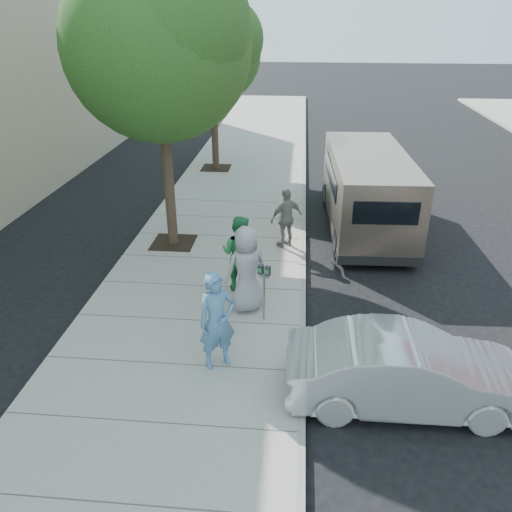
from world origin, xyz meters
name	(u,v)px	position (x,y,z in m)	size (l,w,h in m)	color
ground	(243,293)	(0.00, 0.00, 0.00)	(120.00, 120.00, 0.00)	black
sidewalk	(203,288)	(-1.00, 0.00, 0.07)	(5.00, 60.00, 0.15)	gray
curb_face	(303,293)	(1.44, 0.00, 0.07)	(0.12, 60.00, 0.16)	gray
tree_near	(159,39)	(-2.25, 2.40, 5.55)	(4.62, 4.60, 7.53)	black
tree_far	(213,47)	(-2.25, 10.00, 4.88)	(3.92, 3.80, 6.49)	black
parking_meter	(264,281)	(0.59, -1.32, 1.09)	(0.28, 0.17, 1.30)	gray
van	(366,189)	(3.30, 4.35, 1.27)	(2.38, 6.52, 2.39)	tan
sedan	(407,371)	(3.20, -3.50, 0.68)	(1.44, 4.12, 1.36)	#B4B7BB
person_officer	(217,321)	(-0.14, -2.93, 1.12)	(0.71, 0.46, 1.94)	teal
person_green_shirt	(239,253)	(-0.08, -0.03, 1.08)	(0.90, 0.70, 1.86)	#2A8248
person_gray_shirt	(246,269)	(0.18, -0.92, 1.13)	(0.96, 0.63, 1.97)	#999A9C
person_striped_polo	(286,218)	(0.93, 2.47, 1.01)	(1.00, 0.42, 1.71)	gray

